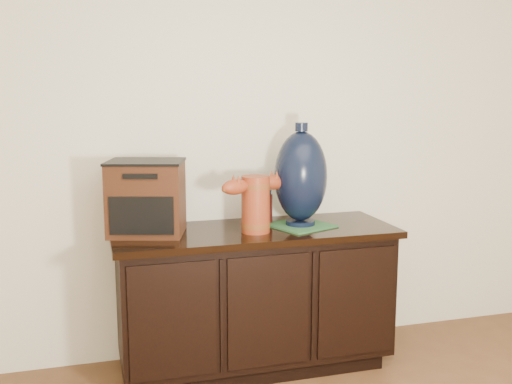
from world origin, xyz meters
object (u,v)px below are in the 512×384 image
object	(u,v)px
sideboard	(254,297)
tv_radio	(147,198)
terracotta_vessel	(256,201)
spray_can	(266,207)
lamp_base	(301,177)

from	to	relation	value
sideboard	tv_radio	bearing A→B (deg)	174.90
terracotta_vessel	spray_can	world-z (taller)	terracotta_vessel
terracotta_vessel	lamp_base	xyz separation A→B (m)	(0.26, 0.07, 0.10)
spray_can	lamp_base	bearing A→B (deg)	-34.89
sideboard	tv_radio	xyz separation A→B (m)	(-0.54, 0.05, 0.55)
terracotta_vessel	tv_radio	xyz separation A→B (m)	(-0.53, 0.12, 0.02)
sideboard	spray_can	size ratio (longest dim) A/B	7.79
sideboard	spray_can	world-z (taller)	spray_can
tv_radio	spray_can	size ratio (longest dim) A/B	2.32
spray_can	tv_radio	bearing A→B (deg)	-174.83
terracotta_vessel	lamp_base	distance (m)	0.29
sideboard	lamp_base	world-z (taller)	lamp_base
tv_radio	terracotta_vessel	bearing A→B (deg)	3.73
tv_radio	spray_can	world-z (taller)	tv_radio
tv_radio	sideboard	bearing A→B (deg)	10.99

